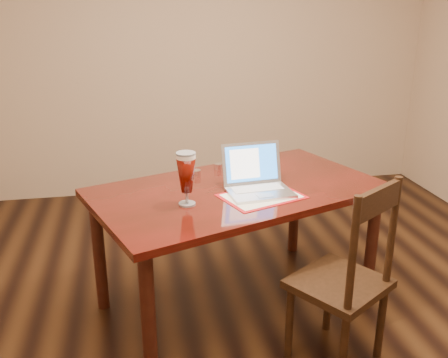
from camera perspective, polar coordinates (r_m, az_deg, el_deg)
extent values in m
plane|color=black|center=(3.07, 5.23, -17.14)|extent=(5.00, 5.00, 0.00)
cube|color=tan|center=(4.94, -2.45, 13.93)|extent=(4.50, 0.01, 2.70)
cube|color=#500E0A|center=(2.98, 1.63, -1.37)|extent=(1.91, 1.46, 0.04)
cylinder|color=#33160C|center=(2.55, -8.62, -15.60)|extent=(0.07, 0.07, 0.75)
cylinder|color=#33160C|center=(3.32, 16.50, -7.37)|extent=(0.07, 0.07, 0.75)
cylinder|color=#33160C|center=(3.19, -14.08, -8.32)|extent=(0.07, 0.07, 0.75)
cylinder|color=#33160C|center=(3.83, 8.06, -3.01)|extent=(0.07, 0.07, 0.75)
cube|color=#AE1014|center=(2.84, 4.31, -1.98)|extent=(0.52, 0.45, 0.00)
cube|color=white|center=(2.84, 4.31, -1.94)|extent=(0.47, 0.39, 0.00)
cube|color=#BCBCC1|center=(2.87, 4.17, -1.55)|extent=(0.38, 0.28, 0.02)
cube|color=silver|center=(2.91, 3.83, -1.04)|extent=(0.30, 0.14, 0.00)
cube|color=silver|center=(2.80, 4.67, -1.87)|extent=(0.10, 0.07, 0.00)
cube|color=#BCBCC1|center=(2.96, 3.16, 1.82)|extent=(0.37, 0.11, 0.24)
cube|color=blue|center=(2.96, 3.20, 1.82)|extent=(0.32, 0.09, 0.20)
cube|color=white|center=(2.94, 2.41, 1.75)|extent=(0.18, 0.06, 0.17)
cylinder|color=silver|center=(2.73, -4.24, -2.84)|extent=(0.09, 0.09, 0.01)
cylinder|color=silver|center=(2.71, -4.26, -2.10)|extent=(0.02, 0.02, 0.07)
cylinder|color=white|center=(2.64, -4.39, 2.60)|extent=(0.10, 0.10, 0.02)
cylinder|color=silver|center=(2.63, -4.40, 2.93)|extent=(0.10, 0.10, 0.01)
cylinder|color=silver|center=(3.17, -3.21, 0.68)|extent=(0.06, 0.06, 0.04)
cylinder|color=silver|center=(3.29, -0.61, 1.46)|extent=(0.06, 0.06, 0.04)
cube|color=black|center=(2.71, 12.96, -11.61)|extent=(0.60, 0.59, 0.04)
cylinder|color=black|center=(2.64, 13.46, -18.76)|extent=(0.04, 0.04, 0.43)
cylinder|color=black|center=(2.90, 17.50, -15.34)|extent=(0.04, 0.04, 0.43)
cylinder|color=black|center=(2.80, 7.48, -15.97)|extent=(0.04, 0.04, 0.43)
cylinder|color=black|center=(3.04, 11.85, -13.05)|extent=(0.04, 0.04, 0.43)
cylinder|color=black|center=(2.35, 14.50, -8.30)|extent=(0.04, 0.04, 0.57)
cylinder|color=black|center=(2.64, 18.69, -5.59)|extent=(0.04, 0.04, 0.57)
cube|color=black|center=(2.41, 17.20, -2.38)|extent=(0.32, 0.22, 0.13)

